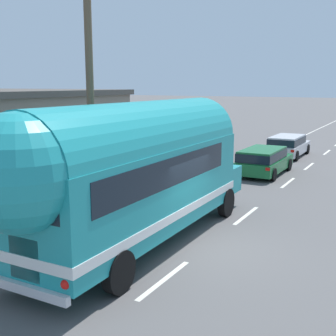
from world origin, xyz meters
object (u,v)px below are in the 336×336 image
Objects in this scene: painted_bus at (131,169)px; car_second at (288,145)px; utility_pole at (90,90)px; car_lead at (263,159)px.

car_second is at bearing 90.60° from painted_bus.
utility_pole is 17.54m from car_second.
car_lead and car_second have the same top height.
painted_bus is 12.07m from car_lead.
utility_pole reaches higher than car_second.
utility_pole is at bearing -97.20° from car_second.
car_lead is 6.31m from car_second.
painted_bus is at bearing -89.40° from car_second.
utility_pole is at bearing -102.94° from car_lead.
utility_pole is 1.89× the size of car_lead.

